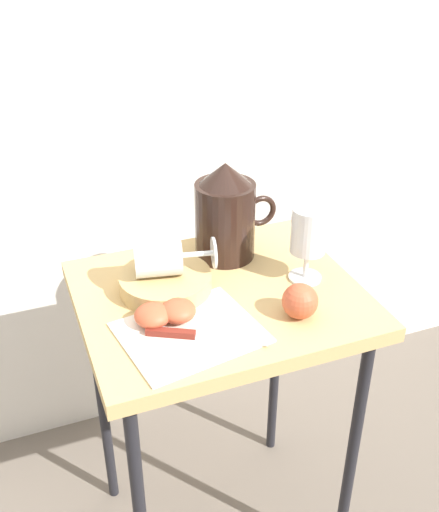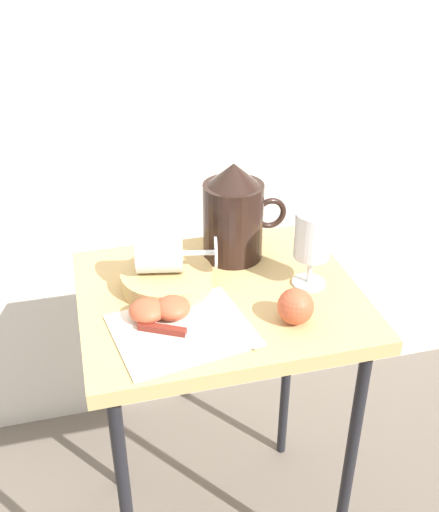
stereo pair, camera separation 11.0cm
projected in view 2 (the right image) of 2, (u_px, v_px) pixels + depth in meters
name	position (u px, v px, depth m)	size (l,w,h in m)	color
curtain_drape	(166.00, 26.00, 1.34)	(2.40, 0.03, 2.16)	silver
table	(220.00, 325.00, 1.19)	(0.53, 0.44, 0.68)	tan
linen_napkin	(182.00, 330.00, 1.04)	(0.23, 0.19, 0.00)	silver
basket_tray	(167.00, 279.00, 1.15)	(0.17, 0.17, 0.04)	tan
pitcher	(234.00, 220.00, 1.22)	(0.17, 0.12, 0.20)	black
wine_glass_upright	(312.00, 240.00, 1.12)	(0.07, 0.07, 0.15)	silver
wine_glass_tipped_near	(162.00, 254.00, 1.13)	(0.16, 0.09, 0.07)	silver
apple_half_left	(147.00, 310.00, 1.06)	(0.06, 0.06, 0.04)	#C15133
apple_half_right	(172.00, 308.00, 1.07)	(0.06, 0.06, 0.04)	#C15133
apple_whole	(296.00, 306.00, 1.05)	(0.06, 0.06, 0.06)	#C15133
knife	(179.00, 332.00, 1.03)	(0.19, 0.11, 0.01)	silver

